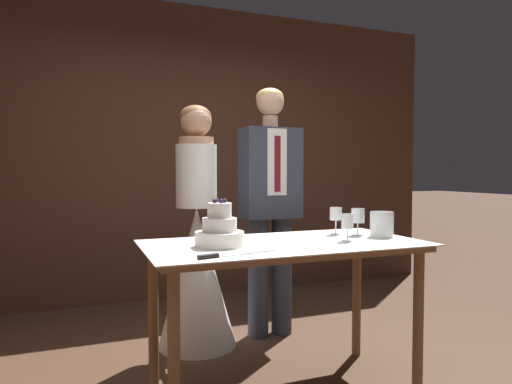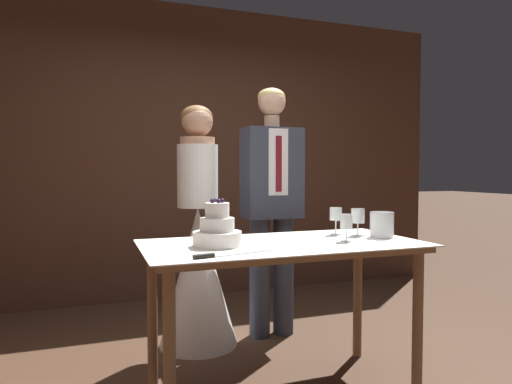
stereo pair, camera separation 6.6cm
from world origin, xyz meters
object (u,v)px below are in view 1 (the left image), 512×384
(wine_glass_near, at_px, (358,217))
(bride, at_px, (197,257))
(groom, at_px, (270,198))
(wine_glass_middle, at_px, (336,215))
(wine_glass_far, at_px, (347,222))
(cake_table, at_px, (284,260))
(tiered_cake, at_px, (220,231))
(cake_knife, at_px, (223,255))
(hurricane_candle, at_px, (382,225))

(wine_glass_near, bearing_deg, bride, 136.10)
(wine_glass_near, xyz_separation_m, groom, (-0.24, 0.76, 0.07))
(wine_glass_middle, height_order, wine_glass_far, wine_glass_middle)
(cake_table, distance_m, wine_glass_middle, 0.50)
(cake_table, distance_m, bride, 0.89)
(wine_glass_near, height_order, bride, bride)
(tiered_cake, distance_m, groom, 1.06)
(wine_glass_near, distance_m, wine_glass_middle, 0.13)
(cake_knife, bearing_deg, cake_table, 19.79)
(cake_knife, relative_size, wine_glass_near, 2.48)
(hurricane_candle, height_order, bride, bride)
(wine_glass_near, xyz_separation_m, bride, (-0.79, 0.76, -0.32))
(cake_table, xyz_separation_m, bride, (-0.27, 0.84, -0.11))
(wine_glass_middle, bearing_deg, cake_knife, -152.24)
(wine_glass_near, relative_size, wine_glass_middle, 0.98)
(groom, bearing_deg, wine_glass_near, -72.32)
(cake_knife, bearing_deg, wine_glass_near, 7.53)
(tiered_cake, relative_size, wine_glass_near, 1.55)
(wine_glass_near, distance_m, bride, 1.15)
(cake_knife, bearing_deg, wine_glass_far, 0.94)
(wine_glass_middle, bearing_deg, tiered_cake, -167.80)
(tiered_cake, relative_size, wine_glass_far, 1.67)
(wine_glass_middle, distance_m, hurricane_candle, 0.28)
(wine_glass_far, xyz_separation_m, groom, (-0.07, 0.93, 0.08))
(wine_glass_near, bearing_deg, wine_glass_far, -137.21)
(wine_glass_middle, distance_m, bride, 1.02)
(hurricane_candle, bearing_deg, wine_glass_middle, 135.32)
(cake_table, height_order, wine_glass_far, wine_glass_far)
(wine_glass_middle, distance_m, wine_glass_far, 0.27)
(tiered_cake, bearing_deg, cake_table, -0.10)
(wine_glass_far, bearing_deg, groom, 94.02)
(bride, bearing_deg, hurricane_candle, -44.02)
(tiered_cake, relative_size, hurricane_candle, 1.71)
(groom, bearing_deg, wine_glass_middle, -77.52)
(hurricane_candle, bearing_deg, cake_table, 177.97)
(groom, bearing_deg, wine_glass_far, -85.98)
(cake_table, xyz_separation_m, wine_glass_near, (0.52, 0.08, 0.21))
(cake_table, bearing_deg, wine_glass_near, 8.54)
(wine_glass_far, relative_size, groom, 0.08)
(wine_glass_far, relative_size, bride, 0.09)
(cake_knife, height_order, groom, groom)
(wine_glass_near, bearing_deg, wine_glass_middle, 135.58)
(cake_table, relative_size, tiered_cake, 5.96)
(wine_glass_near, height_order, wine_glass_middle, wine_glass_middle)
(wine_glass_near, height_order, groom, groom)
(hurricane_candle, relative_size, groom, 0.08)
(cake_table, distance_m, groom, 0.93)
(wine_glass_near, bearing_deg, hurricane_candle, -44.93)
(groom, bearing_deg, bride, 179.93)
(cake_table, distance_m, hurricane_candle, 0.64)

